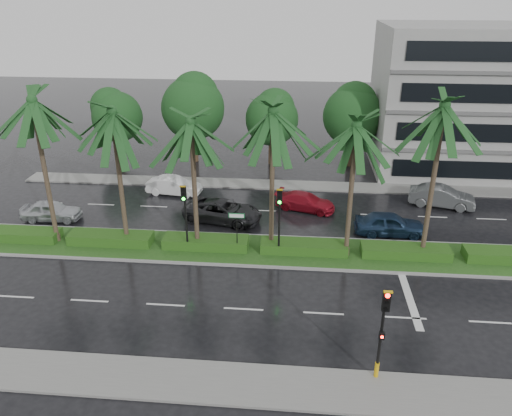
# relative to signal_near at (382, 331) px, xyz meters

# --- Properties ---
(ground) EXTENTS (120.00, 120.00, 0.00)m
(ground) POSITION_rel_signal_near_xyz_m (-6.00, 9.39, -2.50)
(ground) COLOR black
(ground) RESTS_ON ground
(near_sidewalk) EXTENTS (40.00, 2.40, 0.12)m
(near_sidewalk) POSITION_rel_signal_near_xyz_m (-6.00, -0.81, -2.44)
(near_sidewalk) COLOR slate
(near_sidewalk) RESTS_ON ground
(far_sidewalk) EXTENTS (40.00, 2.00, 0.12)m
(far_sidewalk) POSITION_rel_signal_near_xyz_m (-6.00, 21.39, -2.44)
(far_sidewalk) COLOR slate
(far_sidewalk) RESTS_ON ground
(median) EXTENTS (36.00, 4.00, 0.15)m
(median) POSITION_rel_signal_near_xyz_m (-6.00, 10.39, -2.42)
(median) COLOR gray
(median) RESTS_ON ground
(hedge) EXTENTS (35.20, 1.40, 0.60)m
(hedge) POSITION_rel_signal_near_xyz_m (-6.00, 10.39, -2.05)
(hedge) COLOR #1D4313
(hedge) RESTS_ON median
(lane_markings) EXTENTS (34.00, 13.06, 0.01)m
(lane_markings) POSITION_rel_signal_near_xyz_m (-2.96, 8.96, -2.50)
(lane_markings) COLOR silver
(lane_markings) RESTS_ON ground
(palm_row) EXTENTS (26.30, 4.20, 9.82)m
(palm_row) POSITION_rel_signal_near_xyz_m (-7.25, 10.41, 5.40)
(palm_row) COLOR #3B3122
(palm_row) RESTS_ON median
(signal_near) EXTENTS (0.34, 0.45, 4.36)m
(signal_near) POSITION_rel_signal_near_xyz_m (0.00, 0.00, 0.00)
(signal_near) COLOR black
(signal_near) RESTS_ON near_sidewalk
(signal_median_left) EXTENTS (0.34, 0.42, 4.36)m
(signal_median_left) POSITION_rel_signal_near_xyz_m (-10.00, 9.69, 0.49)
(signal_median_left) COLOR black
(signal_median_left) RESTS_ON median
(signal_median_right) EXTENTS (0.34, 0.42, 4.36)m
(signal_median_right) POSITION_rel_signal_near_xyz_m (-4.50, 9.69, 0.49)
(signal_median_right) COLOR black
(signal_median_right) RESTS_ON median
(street_sign) EXTENTS (0.95, 0.09, 2.60)m
(street_sign) POSITION_rel_signal_near_xyz_m (-7.00, 9.87, -0.38)
(street_sign) COLOR black
(street_sign) RESTS_ON median
(bg_trees) EXTENTS (33.06, 5.59, 8.07)m
(bg_trees) POSITION_rel_signal_near_xyz_m (-4.73, 26.98, 2.35)
(bg_trees) COLOR #352718
(bg_trees) RESTS_ON ground
(building) EXTENTS (16.00, 10.00, 12.00)m
(building) POSITION_rel_signal_near_xyz_m (11.00, 27.39, 3.50)
(building) COLOR gray
(building) RESTS_ON ground
(car_silver) EXTENTS (1.85, 4.12, 1.37)m
(car_silver) POSITION_rel_signal_near_xyz_m (-20.35, 13.56, -1.82)
(car_silver) COLOR #B9BCC1
(car_silver) RESTS_ON ground
(car_white) EXTENTS (1.94, 4.33, 1.38)m
(car_white) POSITION_rel_signal_near_xyz_m (-13.06, 18.88, -1.81)
(car_white) COLOR white
(car_white) RESTS_ON ground
(car_darkgrey) EXTENTS (3.55, 5.75, 1.49)m
(car_darkgrey) POSITION_rel_signal_near_xyz_m (-8.56, 14.45, -1.76)
(car_darkgrey) COLOR black
(car_darkgrey) RESTS_ON ground
(car_red) EXTENTS (2.91, 4.62, 1.25)m
(car_red) POSITION_rel_signal_near_xyz_m (-2.92, 16.87, -1.88)
(car_red) COLOR maroon
(car_red) RESTS_ON ground
(car_blue) EXTENTS (1.82, 4.48, 1.53)m
(car_blue) POSITION_rel_signal_near_xyz_m (2.50, 13.39, -1.74)
(car_blue) COLOR #162843
(car_blue) RESTS_ON ground
(car_grey) EXTENTS (2.70, 4.88, 1.52)m
(car_grey) POSITION_rel_signal_near_xyz_m (7.00, 18.37, -1.74)
(car_grey) COLOR #56595B
(car_grey) RESTS_ON ground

